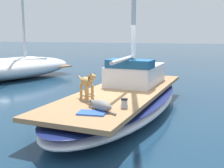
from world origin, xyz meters
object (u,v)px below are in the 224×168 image
object	(u,v)px
sailboat_main	(123,101)
dog_tan	(87,83)
coiled_rope	(89,95)
deck_towel	(92,113)
moored_boat_port_side	(14,68)
dog_grey	(101,105)
deck_winch	(124,104)

from	to	relation	value
sailboat_main	dog_tan	world-z (taller)	dog_tan
coiled_rope	deck_towel	bearing A→B (deg)	-65.84
dog_tan	moored_boat_port_side	distance (m)	8.60
dog_grey	dog_tan	size ratio (longest dim) A/B	1.10
dog_tan	moored_boat_port_side	size ratio (longest dim) A/B	0.10
coiled_rope	dog_grey	bearing A→B (deg)	-58.20
deck_winch	deck_towel	bearing A→B (deg)	-129.26
dog_tan	coiled_rope	world-z (taller)	dog_tan
sailboat_main	dog_grey	xyz separation A→B (m)	(0.13, -2.20, 0.43)
dog_tan	sailboat_main	bearing A→B (deg)	70.45
deck_towel	moored_boat_port_side	world-z (taller)	moored_boat_port_side
sailboat_main	dog_grey	bearing A→B (deg)	-86.53
dog_tan	coiled_rope	bearing A→B (deg)	107.93
deck_towel	moored_boat_port_side	xyz separation A→B (m)	(-6.91, 6.86, -0.11)
coiled_rope	moored_boat_port_side	size ratio (longest dim) A/B	0.04
deck_winch	moored_boat_port_side	size ratio (longest dim) A/B	0.03
sailboat_main	deck_winch	distance (m)	2.00
coiled_rope	deck_towel	size ratio (longest dim) A/B	0.58
dog_grey	coiled_rope	xyz separation A→B (m)	(-0.78, 1.26, -0.08)
sailboat_main	deck_towel	xyz separation A→B (m)	(0.05, -2.50, 0.34)
deck_winch	dog_grey	bearing A→B (deg)	-142.76
sailboat_main	deck_winch	world-z (taller)	deck_winch
coiled_rope	deck_towel	xyz separation A→B (m)	(0.70, -1.56, -0.01)
sailboat_main	dog_tan	size ratio (longest dim) A/B	9.90
sailboat_main	deck_towel	size ratio (longest dim) A/B	13.26
sailboat_main	dog_grey	size ratio (longest dim) A/B	9.01
dog_grey	deck_towel	bearing A→B (deg)	-105.44
sailboat_main	dog_grey	distance (m)	2.25
coiled_rope	moored_boat_port_side	world-z (taller)	moored_boat_port_side
coiled_rope	moored_boat_port_side	distance (m)	8.17
dog_grey	coiled_rope	world-z (taller)	dog_grey
sailboat_main	deck_towel	bearing A→B (deg)	-88.83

